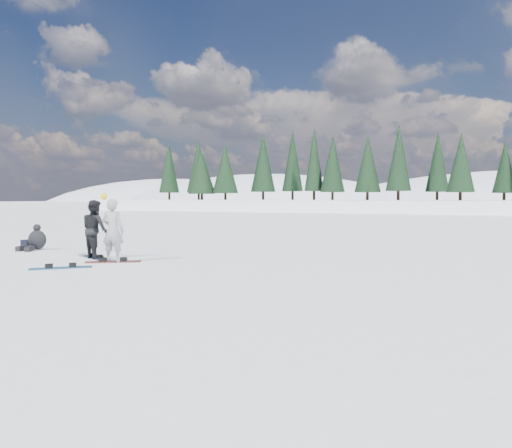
{
  "coord_description": "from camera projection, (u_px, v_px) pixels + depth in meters",
  "views": [
    {
      "loc": [
        7.97,
        -10.25,
        1.79
      ],
      "look_at": [
        2.51,
        1.73,
        1.1
      ],
      "focal_mm": 35.0,
      "sensor_mm": 36.0,
      "label": 1
    }
  ],
  "objects": [
    {
      "name": "seated_rider",
      "position": [
        36.0,
        240.0,
        17.17
      ],
      "size": [
        0.8,
        1.16,
        0.89
      ],
      "rotation": [
        0.0,
        0.0,
        0.43
      ],
      "color": "black",
      "rests_on": "ground"
    },
    {
      "name": "snowboard_loose_a",
      "position": [
        61.0,
        268.0,
        12.64
      ],
      "size": [
        1.26,
        1.25,
        0.03
      ],
      "primitive_type": "cube",
      "rotation": [
        0.0,
        0.0,
        0.78
      ],
      "color": "#1B6F97",
      "rests_on": "ground"
    },
    {
      "name": "gear_bag",
      "position": [
        28.0,
        244.0,
        17.7
      ],
      "size": [
        0.51,
        0.4,
        0.3
      ],
      "primitive_type": "cube",
      "rotation": [
        0.0,
        0.0,
        -0.23
      ],
      "color": "black",
      "rests_on": "ground"
    },
    {
      "name": "snowboard_man",
      "position": [
        95.0,
        258.0,
        14.77
      ],
      "size": [
        1.44,
        0.98,
        0.03
      ],
      "primitive_type": "cube",
      "rotation": [
        0.0,
        0.0,
        -0.51
      ],
      "color": "navy",
      "rests_on": "ground"
    },
    {
      "name": "snowboard_woman",
      "position": [
        113.0,
        262.0,
        13.85
      ],
      "size": [
        1.41,
        1.04,
        0.03
      ],
      "primitive_type": "cube",
      "rotation": [
        0.0,
        0.0,
        0.57
      ],
      "color": "maroon",
      "rests_on": "ground"
    },
    {
      "name": "alpine_backdrop",
      "position": [
        425.0,
        239.0,
        190.24
      ],
      "size": [
        412.5,
        227.0,
        53.2
      ],
      "color": "white",
      "rests_on": "ground"
    },
    {
      "name": "ground",
      "position": [
        138.0,
        268.0,
        12.71
      ],
      "size": [
        420.0,
        420.0,
        0.0
      ],
      "primitive_type": "plane",
      "color": "white",
      "rests_on": "ground"
    },
    {
      "name": "snowboarder_woman",
      "position": [
        113.0,
        230.0,
        13.8
      ],
      "size": [
        0.72,
        0.54,
        1.92
      ],
      "rotation": [
        0.0,
        0.0,
        3.34
      ],
      "color": "gray",
      "rests_on": "ground"
    },
    {
      "name": "snowboarder_man",
      "position": [
        95.0,
        229.0,
        14.73
      ],
      "size": [
        1.03,
        0.92,
        1.74
      ],
      "primitive_type": "imported",
      "rotation": [
        0.0,
        0.0,
        2.76
      ],
      "color": "black",
      "rests_on": "ground"
    }
  ]
}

